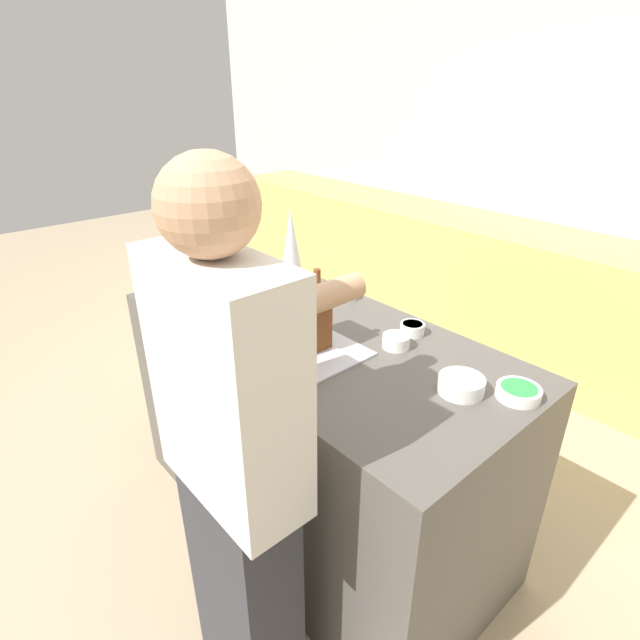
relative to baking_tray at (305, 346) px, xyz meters
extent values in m
plane|color=tan|center=(-0.07, 0.10, -0.93)|extent=(12.00, 12.00, 0.00)
cube|color=beige|center=(-0.07, 2.38, 0.37)|extent=(8.00, 0.05, 2.60)
cube|color=#DBBC60|center=(-0.07, 2.05, -0.48)|extent=(6.00, 0.60, 0.91)
cube|color=#514C47|center=(-0.07, 0.10, -0.47)|extent=(1.62, 0.77, 0.93)
cube|color=#B2B2BC|center=(0.00, 0.00, 0.00)|extent=(0.42, 0.30, 0.01)
cube|color=brown|center=(0.00, 0.00, 0.08)|extent=(0.15, 0.12, 0.16)
cube|color=white|center=(0.00, 0.00, 0.19)|extent=(0.17, 0.14, 0.06)
cylinder|color=brown|center=(0.04, 0.02, 0.26)|extent=(0.02, 0.02, 0.07)
cone|color=silver|center=(-0.37, 0.24, 0.19)|extent=(0.13, 0.13, 0.39)
cylinder|color=white|center=(0.19, 0.36, 0.02)|extent=(0.09, 0.09, 0.04)
cylinder|color=orange|center=(0.19, 0.36, 0.03)|extent=(0.07, 0.07, 0.01)
cylinder|color=white|center=(0.21, 0.24, 0.02)|extent=(0.10, 0.10, 0.05)
cylinder|color=brown|center=(0.21, 0.24, 0.04)|extent=(0.08, 0.08, 0.01)
cylinder|color=white|center=(0.66, 0.27, 0.01)|extent=(0.13, 0.13, 0.04)
cylinder|color=green|center=(0.66, 0.27, 0.03)|extent=(0.11, 0.11, 0.01)
cylinder|color=white|center=(-0.63, 0.35, 0.02)|extent=(0.09, 0.09, 0.04)
cylinder|color=pink|center=(-0.63, 0.35, 0.03)|extent=(0.08, 0.08, 0.01)
cylinder|color=white|center=(-0.21, 0.41, 0.01)|extent=(0.09, 0.09, 0.04)
cylinder|color=white|center=(-0.21, 0.41, 0.03)|extent=(0.07, 0.07, 0.01)
cylinder|color=white|center=(0.53, 0.17, 0.02)|extent=(0.14, 0.14, 0.05)
cylinder|color=yellow|center=(0.53, 0.17, 0.04)|extent=(0.11, 0.11, 0.01)
cube|color=#B23338|center=(-0.59, 0.15, 0.01)|extent=(0.24, 0.18, 0.02)
cylinder|color=#B24238|center=(-0.49, 0.00, 0.03)|extent=(0.08, 0.08, 0.08)
cube|color=#333338|center=(0.29, -0.49, -0.53)|extent=(0.34, 0.18, 0.81)
cube|color=silver|center=(0.29, -0.49, 0.19)|extent=(0.44, 0.20, 0.64)
sphere|color=tan|center=(0.29, -0.49, 0.62)|extent=(0.22, 0.22, 0.22)
cylinder|color=tan|center=(0.29, -0.27, 0.33)|extent=(0.07, 0.44, 0.07)
camera|label=1|loc=(1.19, -0.98, 0.85)|focal=28.00mm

